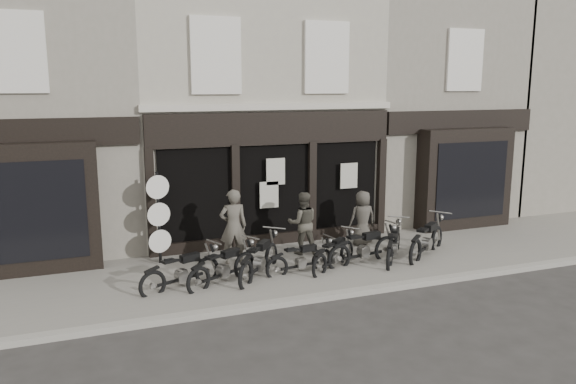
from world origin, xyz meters
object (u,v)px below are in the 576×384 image
object	(u,v)px
motorcycle_6	(394,248)
man_right	(362,218)
advert_sign_post	(159,222)
motorcycle_5	(364,251)
motorcycle_1	(223,270)
man_left	(233,226)
motorcycle_4	(334,257)
motorcycle_3	(301,262)
motorcycle_2	(260,263)
man_centre	(303,223)
motorcycle_7	(427,243)
motorcycle_0	(182,274)

from	to	relation	value
motorcycle_6	man_right	distance (m)	1.53
advert_sign_post	motorcycle_5	bearing A→B (deg)	-33.46
motorcycle_1	man_left	xyz separation A→B (m)	(0.61, 1.28, 0.68)
motorcycle_4	motorcycle_3	bearing A→B (deg)	144.92
motorcycle_2	man_centre	world-z (taller)	man_centre
motorcycle_1	man_right	bearing A→B (deg)	-9.90
motorcycle_5	man_left	distance (m)	3.43
motorcycle_1	man_centre	xyz separation A→B (m)	(2.58, 1.42, 0.56)
motorcycle_6	advert_sign_post	bearing A→B (deg)	110.99
motorcycle_5	motorcycle_7	xyz separation A→B (m)	(1.90, -0.03, 0.02)
motorcycle_6	man_left	world-z (taller)	man_left
motorcycle_7	advert_sign_post	size ratio (longest dim) A/B	0.82
motorcycle_1	motorcycle_2	world-z (taller)	motorcycle_2
motorcycle_2	man_centre	bearing A→B (deg)	-11.36
motorcycle_5	man_right	xyz separation A→B (m)	(0.71, 1.42, 0.48)
motorcycle_1	man_right	size ratio (longest dim) A/B	1.23
motorcycle_1	man_centre	distance (m)	3.00
motorcycle_3	man_centre	world-z (taller)	man_centre
motorcycle_1	advert_sign_post	world-z (taller)	advert_sign_post
motorcycle_5	man_left	bearing A→B (deg)	150.03
motorcycle_4	man_right	xyz separation A→B (m)	(1.60, 1.52, 0.52)
motorcycle_2	motorcycle_6	distance (m)	3.71
man_left	man_centre	size ratio (longest dim) A/B	1.14
motorcycle_7	man_left	xyz separation A→B (m)	(-5.07, 1.16, 0.64)
motorcycle_4	man_right	world-z (taller)	man_right
motorcycle_0	motorcycle_2	world-z (taller)	motorcycle_2
motorcycle_5	advert_sign_post	size ratio (longest dim) A/B	0.89
motorcycle_0	motorcycle_6	size ratio (longest dim) A/B	1.06
motorcycle_3	motorcycle_7	xyz separation A→B (m)	(3.70, 0.08, 0.08)
motorcycle_6	advert_sign_post	world-z (taller)	advert_sign_post
man_left	motorcycle_6	bearing A→B (deg)	170.76
motorcycle_3	motorcycle_5	size ratio (longest dim) A/B	0.86
motorcycle_4	motorcycle_5	bearing A→B (deg)	-29.11
motorcycle_6	man_right	bearing A→B (deg)	44.81
motorcycle_0	man_left	bearing A→B (deg)	15.97
motorcycle_4	advert_sign_post	bearing A→B (deg)	119.34
motorcycle_1	motorcycle_4	bearing A→B (deg)	-28.09
motorcycle_0	motorcycle_2	bearing A→B (deg)	-19.14
man_centre	advert_sign_post	distance (m)	3.79
motorcycle_5	motorcycle_6	bearing A→B (deg)	-12.10
motorcycle_5	motorcycle_6	xyz separation A→B (m)	(0.87, -0.03, -0.00)
motorcycle_5	man_centre	world-z (taller)	man_centre
motorcycle_4	man_right	distance (m)	2.27
man_centre	advert_sign_post	size ratio (longest dim) A/B	0.68
motorcycle_6	man_right	world-z (taller)	man_right
motorcycle_3	motorcycle_6	world-z (taller)	motorcycle_6
motorcycle_5	advert_sign_post	xyz separation A→B (m)	(-4.94, 1.79, 0.79)
motorcycle_2	man_centre	distance (m)	2.14
motorcycle_0	man_left	size ratio (longest dim) A/B	1.03
motorcycle_3	man_centre	distance (m)	1.62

